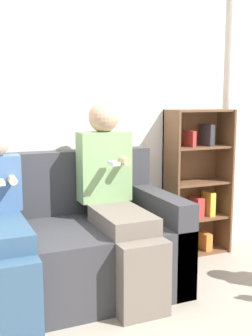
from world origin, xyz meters
The scene contains 6 objects.
ground_plane centered at (0.00, 0.00, 0.00)m, with size 14.00×14.00×0.00m, color #9E9384.
back_wall centered at (0.00, 0.97, 1.27)m, with size 10.00×0.06×2.55m.
couch centered at (-0.17, 0.52, 0.30)m, with size 2.08×0.84×0.92m.
adult_seated centered at (0.46, 0.42, 0.66)m, with size 0.37×0.82×1.28m.
child_seated centered at (-0.27, 0.38, 0.57)m, with size 0.30×0.82×1.11m.
bookshelf centered at (1.36, 0.84, 0.59)m, with size 0.54×0.26×1.21m.
Camera 1 is at (-0.57, -2.11, 1.29)m, focal length 45.00 mm.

